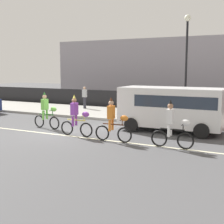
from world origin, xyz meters
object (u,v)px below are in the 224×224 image
at_px(parade_cyclist_zebra, 173,127).
at_px(pedestrian_onlooker, 85,97).
at_px(parade_cyclist_orange, 114,122).
at_px(parked_van_white, 173,106).
at_px(parade_cyclist_lime, 47,113).
at_px(street_lamp_post, 187,52).
at_px(parade_cyclist_purple, 77,118).

xyz_separation_m(parade_cyclist_zebra, pedestrian_onlooker, (-8.90, 7.90, 0.17)).
bearing_deg(parade_cyclist_orange, parked_van_white, 63.38).
bearing_deg(parade_cyclist_lime, street_lamp_post, 37.57).
bearing_deg(parked_van_white, street_lamp_post, 89.63).
xyz_separation_m(parade_cyclist_lime, parade_cyclist_purple, (2.40, -0.84, 0.00)).
bearing_deg(pedestrian_onlooker, parade_cyclist_orange, -51.46).
bearing_deg(parade_cyclist_zebra, pedestrian_onlooker, 138.40).
xyz_separation_m(parade_cyclist_lime, parade_cyclist_orange, (4.42, -1.07, 0.00)).
height_order(parade_cyclist_lime, parade_cyclist_zebra, same).
relative_size(parade_cyclist_lime, pedestrian_onlooker, 1.19).
relative_size(parked_van_white, street_lamp_post, 0.85).
relative_size(parade_cyclist_purple, parked_van_white, 0.38).
xyz_separation_m(parade_cyclist_purple, pedestrian_onlooker, (-4.32, 7.73, 0.17)).
distance_m(parade_cyclist_lime, street_lamp_post, 8.28).
bearing_deg(parade_cyclist_purple, parade_cyclist_zebra, -2.13).
distance_m(parade_cyclist_orange, parked_van_white, 3.68).
relative_size(parade_cyclist_orange, parade_cyclist_zebra, 1.00).
xyz_separation_m(parade_cyclist_orange, pedestrian_onlooker, (-6.34, 7.96, 0.17)).
xyz_separation_m(parade_cyclist_lime, parked_van_white, (6.05, 2.19, 0.44)).
height_order(parade_cyclist_purple, parade_cyclist_orange, same).
xyz_separation_m(parade_cyclist_purple, street_lamp_post, (3.67, 5.51, 3.15)).
distance_m(parade_cyclist_zebra, pedestrian_onlooker, 11.90).
height_order(parade_cyclist_zebra, street_lamp_post, street_lamp_post).
height_order(parade_cyclist_purple, parked_van_white, parked_van_white).
distance_m(parade_cyclist_orange, pedestrian_onlooker, 10.18).
xyz_separation_m(street_lamp_post, pedestrian_onlooker, (-7.99, 2.22, -2.97)).
bearing_deg(parade_cyclist_zebra, street_lamp_post, 99.05).
height_order(parade_cyclist_orange, street_lamp_post, street_lamp_post).
height_order(parade_cyclist_zebra, parked_van_white, parked_van_white).
relative_size(parade_cyclist_orange, street_lamp_post, 0.33).
height_order(parade_cyclist_orange, parked_van_white, parked_van_white).
height_order(parked_van_white, pedestrian_onlooker, parked_van_white).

